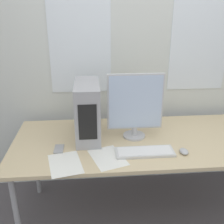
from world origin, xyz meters
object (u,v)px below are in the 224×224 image
monitor_main (135,105)px  pc_tower (88,111)px  mouse (184,151)px  cell_phone (59,149)px  keyboard (145,152)px

monitor_main → pc_tower: bearing=174.3°
mouse → cell_phone: size_ratio=0.70×
mouse → monitor_main: bearing=137.2°
pc_tower → mouse: (0.69, -0.33, -0.21)m
monitor_main → cell_phone: (-0.60, -0.16, -0.27)m
keyboard → cell_phone: bearing=170.2°
cell_phone → monitor_main: bearing=15.7°
pc_tower → monitor_main: size_ratio=0.87×
pc_tower → keyboard: (0.41, -0.31, -0.22)m
mouse → cell_phone: mouse is taller
cell_phone → mouse: bearing=-7.7°
monitor_main → cell_phone: size_ratio=4.22×
monitor_main → keyboard: (0.03, -0.27, -0.27)m
pc_tower → monitor_main: monitor_main is taller
pc_tower → keyboard: 0.55m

